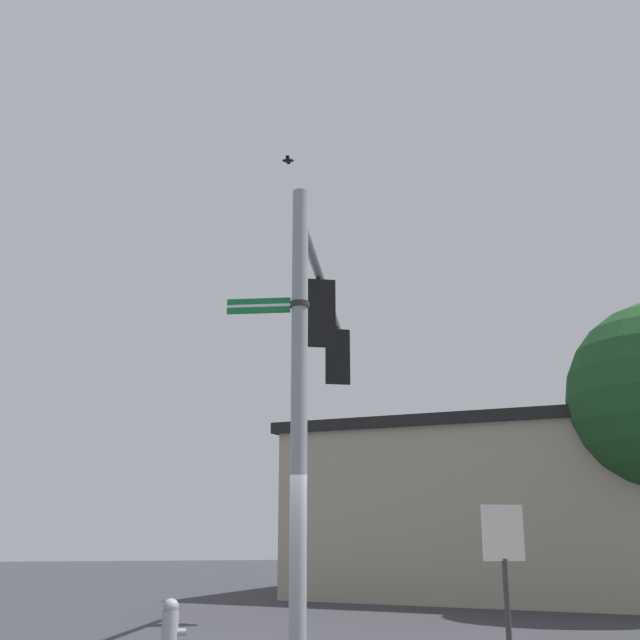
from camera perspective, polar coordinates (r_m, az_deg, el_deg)
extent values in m
cylinder|color=gray|center=(10.81, -1.55, -6.90)|extent=(0.23, 0.23, 6.66)
cylinder|color=gray|center=(14.90, 0.37, 2.08)|extent=(2.14, 6.88, 0.16)
cylinder|color=black|center=(13.77, -0.11, 2.80)|extent=(0.08, 0.08, 0.18)
cube|color=black|center=(13.59, -0.11, 0.33)|extent=(0.36, 0.30, 1.05)
sphere|color=red|center=(13.87, -0.25, 1.52)|extent=(0.22, 0.22, 0.22)
cube|color=black|center=(13.91, -0.26, 1.89)|extent=(0.24, 0.20, 0.03)
sphere|color=brown|center=(13.77, -0.25, 0.13)|extent=(0.22, 0.22, 0.22)
cube|color=black|center=(13.81, -0.26, 0.50)|extent=(0.24, 0.20, 0.03)
sphere|color=#0F4C19|center=(13.68, -0.25, -1.29)|extent=(0.22, 0.22, 0.22)
cube|color=black|center=(13.72, -0.26, -0.91)|extent=(0.24, 0.20, 0.03)
cube|color=black|center=(13.43, 0.01, 0.52)|extent=(0.54, 0.03, 1.22)
cylinder|color=black|center=(17.13, 1.19, -0.81)|extent=(0.08, 0.08, 0.18)
cube|color=black|center=(16.98, 1.20, -2.82)|extent=(0.36, 0.30, 1.05)
sphere|color=red|center=(17.24, 1.07, -1.81)|extent=(0.22, 0.22, 0.22)
cube|color=black|center=(17.28, 1.06, -1.51)|extent=(0.24, 0.20, 0.03)
sphere|color=brown|center=(17.16, 1.08, -2.95)|extent=(0.22, 0.22, 0.22)
cube|color=black|center=(17.20, 1.06, -2.64)|extent=(0.24, 0.20, 0.03)
sphere|color=#0F4C19|center=(17.09, 1.08, -4.09)|extent=(0.22, 0.22, 0.22)
cube|color=black|center=(17.13, 1.07, -3.78)|extent=(0.24, 0.20, 0.03)
cube|color=black|center=(16.82, 1.31, -2.69)|extent=(0.54, 0.03, 1.22)
cube|color=#147238|center=(11.24, -4.52, 1.03)|extent=(0.89, 0.29, 0.22)
cube|color=white|center=(11.22, -4.51, 1.06)|extent=(0.89, 0.27, 0.04)
cylinder|color=#262626|center=(11.14, -1.49, 1.13)|extent=(0.27, 0.27, 0.08)
ellipsoid|color=black|center=(18.64, -2.36, 11.59)|extent=(0.30, 0.16, 0.09)
cube|color=black|center=(18.66, -2.35, 11.59)|extent=(0.15, 0.33, 0.06)
cube|color=black|center=(18.62, -2.36, 11.64)|extent=(0.15, 0.32, 0.07)
cube|color=#A89E89|center=(22.90, 12.98, -13.76)|extent=(12.30, 11.16, 4.38)
cube|color=maroon|center=(26.27, 14.53, -13.32)|extent=(8.45, 6.22, 0.30)
cube|color=black|center=(23.06, 12.63, -7.94)|extent=(12.79, 11.61, 0.30)
cylinder|color=#99999E|center=(12.30, -10.96, -21.69)|extent=(0.24, 0.24, 0.65)
sphere|color=#99999E|center=(12.26, -10.87, -19.91)|extent=(0.23, 0.23, 0.23)
cylinder|color=#99999E|center=(12.29, -10.10, -21.58)|extent=(0.12, 0.10, 0.10)
cylinder|color=#333333|center=(11.59, 13.58, -20.10)|extent=(0.08, 0.08, 1.40)
cube|color=silver|center=(11.54, 13.25, -14.91)|extent=(0.60, 0.04, 0.76)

